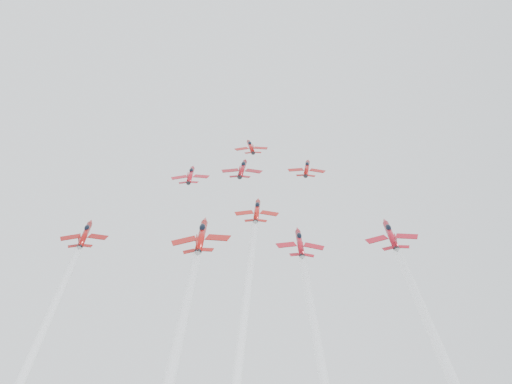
{
  "coord_description": "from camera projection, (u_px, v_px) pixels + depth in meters",
  "views": [
    {
      "loc": [
        -0.37,
        -112.23,
        116.13
      ],
      "look_at": [
        0.0,
        2.0,
        146.47
      ],
      "focal_mm": 40.0,
      "sensor_mm": 36.0,
      "label": 1
    }
  ],
  "objects": [
    {
      "name": "jet_lead",
      "position": [
        251.0,
        147.0,
        146.88
      ],
      "size": [
        8.64,
        10.55,
        8.26
      ],
      "rotation": [
        0.66,
        -0.08,
        0.11
      ],
      "color": "#A7100F"
    },
    {
      "name": "jet_row2_left",
      "position": [
        191.0,
        175.0,
        128.24
      ],
      "size": [
        8.65,
        10.58,
        8.27
      ],
      "rotation": [
        0.66,
        -0.04,
        -0.03
      ],
      "color": "#AF101E"
    },
    {
      "name": "jet_row2_center",
      "position": [
        242.0,
        168.0,
        131.98
      ],
      "size": [
        9.52,
        11.63,
        9.1
      ],
      "rotation": [
        0.66,
        0.05,
        -0.09
      ],
      "color": "maroon"
    },
    {
      "name": "jet_row2_right",
      "position": [
        307.0,
        168.0,
        132.27
      ],
      "size": [
        8.71,
        10.64,
        8.33
      ],
      "rotation": [
        0.66,
        0.08,
        -0.11
      ],
      "color": "#A1100F"
    },
    {
      "name": "jet_center",
      "position": [
        258.0,
        347.0,
        72.14
      ],
      "size": [
        8.57,
        74.58,
        57.9
      ],
      "rotation": [
        0.66,
        0.03,
        -0.05
      ],
      "color": "#AF1510"
    }
  ]
}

